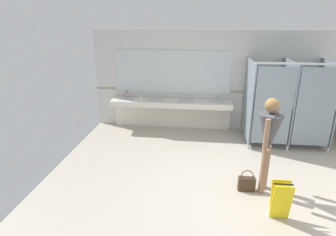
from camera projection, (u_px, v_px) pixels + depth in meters
The scene contains 12 objects.
ground_plane at pixel (229, 192), 4.97m from camera, with size 6.93×6.65×0.10m, color #B2A899.
wall_back at pixel (223, 81), 7.41m from camera, with size 6.93×0.12×2.63m, color silver.
wall_back_tile_band at pixel (222, 91), 7.43m from camera, with size 6.93×0.01×0.06m, color #9E937F.
vanity_counter at pixel (171, 107), 7.53m from camera, with size 3.20×0.56×0.94m.
mirror_panel at pixel (172, 72), 7.41m from camera, with size 3.10×0.02×1.13m, color silver.
bathroom_stalls at pixel (288, 102), 6.47m from camera, with size 1.84×1.31×2.01m.
person_standing at pixel (269, 134), 4.58m from camera, with size 0.53×0.55×1.68m.
handbag at pixel (247, 183), 4.88m from camera, with size 0.29×0.13×0.39m.
soap_dispenser at pixel (127, 95), 7.64m from camera, with size 0.07×0.07×0.19m.
paper_cup at pixel (141, 98), 7.40m from camera, with size 0.07×0.07×0.10m, color white.
wet_floor_sign at pixel (281, 200), 4.13m from camera, with size 0.28×0.19×0.61m.
floor_drain_cover at pixel (270, 216), 4.27m from camera, with size 0.14×0.14×0.01m, color #B7BABF.
Camera 1 is at (-0.60, -4.35, 2.84)m, focal length 29.74 mm.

